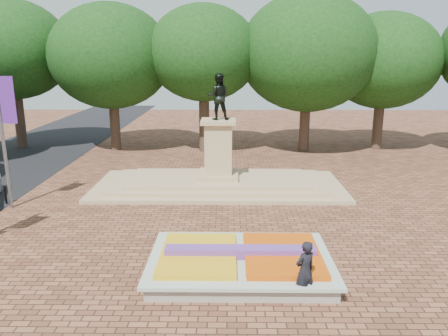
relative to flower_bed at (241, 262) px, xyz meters
name	(u,v)px	position (x,y,z in m)	size (l,w,h in m)	color
ground	(214,247)	(-1.03, 2.00, -0.38)	(90.00, 90.00, 0.00)	brown
flower_bed	(241,262)	(0.00, 0.00, 0.00)	(6.30, 4.30, 0.91)	gray
monument	(219,173)	(-1.03, 10.00, 0.50)	(14.00, 6.00, 6.40)	tan
tree_row_back	(252,64)	(1.31, 20.00, 6.29)	(44.80, 8.80, 10.43)	#34241C
pedestrian	(305,271)	(1.89, -1.76, 0.59)	(0.70, 0.46, 1.93)	black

